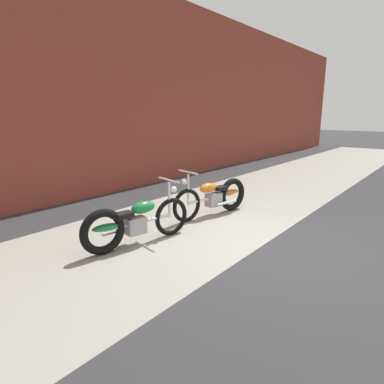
% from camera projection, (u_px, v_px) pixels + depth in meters
% --- Properties ---
extents(ground_plane, '(80.00, 80.00, 0.00)m').
position_uv_depth(ground_plane, '(261.00, 247.00, 5.39)').
color(ground_plane, '#2D2D30').
extents(sidewalk_slab, '(36.00, 3.50, 0.01)m').
position_uv_depth(sidewalk_slab, '(180.00, 224.00, 6.45)').
color(sidewalk_slab, gray).
rests_on(sidewalk_slab, ground).
extents(brick_building_wall, '(36.00, 0.50, 5.54)m').
position_uv_depth(brick_building_wall, '(71.00, 86.00, 7.90)').
color(brick_building_wall, brown).
rests_on(brick_building_wall, ground).
extents(motorcycle_green, '(1.99, 0.70, 1.03)m').
position_uv_depth(motorcycle_green, '(131.00, 223.00, 5.32)').
color(motorcycle_green, black).
rests_on(motorcycle_green, ground).
extents(motorcycle_orange, '(1.98, 0.71, 1.03)m').
position_uv_depth(motorcycle_orange, '(216.00, 196.00, 7.02)').
color(motorcycle_orange, black).
rests_on(motorcycle_orange, ground).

